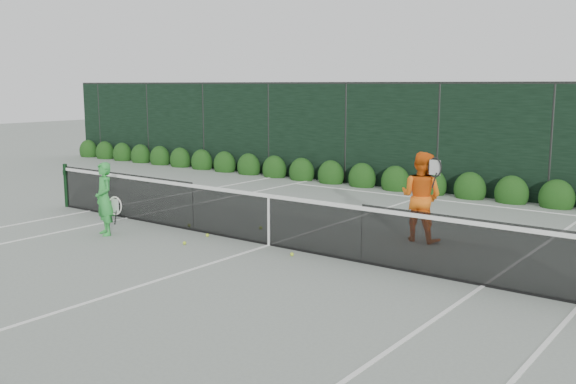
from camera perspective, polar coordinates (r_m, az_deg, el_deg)
The scene contains 8 objects.
ground at distance 12.10m, azimuth -1.70°, elevation -4.76°, with size 80.00×80.00×0.00m, color gray.
tennis_net at distance 11.99m, azimuth -1.80°, elevation -2.28°, with size 12.90×0.10×1.07m.
player_woman at distance 13.30m, azimuth -16.01°, elevation -0.60°, with size 0.66×0.51×1.46m.
player_man at distance 12.54m, azimuth 11.75°, elevation -0.40°, with size 0.93×0.68×1.73m.
court_lines at distance 12.10m, azimuth -1.70°, elevation -4.73°, with size 11.03×23.83×0.01m.
windscreen_fence at distance 9.87m, azimuth -11.63°, elevation 0.76°, with size 32.00×21.07×3.06m.
hedge_row at distance 18.08m, azimuth 12.61°, elevation 0.56°, with size 31.66×0.65×0.94m.
tennis_balls at distance 12.70m, azimuth -5.58°, elevation -3.95°, with size 3.21×1.94×0.07m.
Camera 1 is at (7.34, -9.14, 2.99)m, focal length 40.00 mm.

